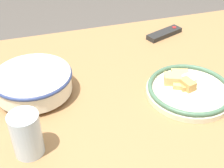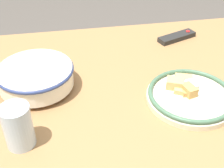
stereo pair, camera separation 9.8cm
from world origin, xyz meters
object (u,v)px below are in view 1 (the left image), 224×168
object	(u,v)px
food_plate	(189,89)
tv_remote	(164,34)
noodle_bowl	(33,82)
drinking_glass	(26,134)

from	to	relation	value
food_plate	tv_remote	distance (m)	0.40
noodle_bowl	food_plate	bearing A→B (deg)	-16.85
tv_remote	drinking_glass	xyz separation A→B (m)	(-0.60, -0.49, 0.05)
tv_remote	drinking_glass	size ratio (longest dim) A/B	1.39
food_plate	drinking_glass	size ratio (longest dim) A/B	2.22
food_plate	tv_remote	xyz separation A→B (m)	(0.10, 0.39, -0.01)
food_plate	drinking_glass	bearing A→B (deg)	-169.14
noodle_bowl	drinking_glass	bearing A→B (deg)	-98.98
noodle_bowl	drinking_glass	size ratio (longest dim) A/B	2.00
tv_remote	noodle_bowl	bearing A→B (deg)	-87.20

